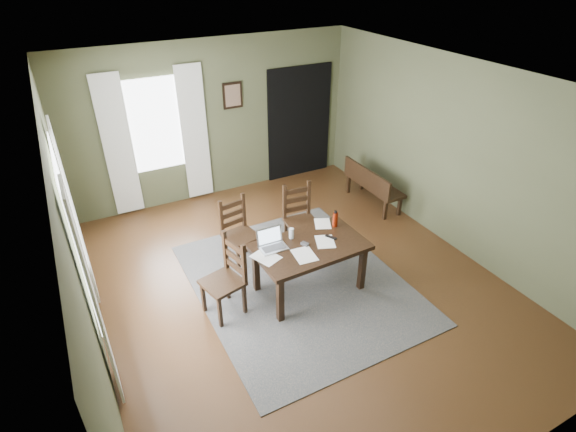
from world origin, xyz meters
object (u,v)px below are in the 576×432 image
chair_end (226,279)px  bench (371,183)px  chair_back_right (300,219)px  chair_back_left (239,233)px  water_bottle (335,219)px  dining_table (310,251)px  laptop (272,242)px

chair_end → bench: bearing=99.3°
chair_back_right → chair_end: bearing=-146.7°
chair_back_left → water_bottle: 1.37m
chair_back_left → chair_back_right: size_ratio=0.96×
dining_table → laptop: size_ratio=4.18×
bench → water_bottle: size_ratio=5.29×
chair_end → water_bottle: size_ratio=4.31×
dining_table → chair_end: size_ratio=1.40×
dining_table → chair_end: 1.10m
chair_end → chair_back_left: chair_end is taller
chair_back_left → bench: bearing=0.0°
water_bottle → dining_table: bearing=-156.4°
water_bottle → chair_end: bearing=-176.2°
chair_back_right → dining_table: bearing=-106.8°
dining_table → water_bottle: size_ratio=6.05×
chair_back_left → dining_table: bearing=-71.2°
chair_back_left → chair_back_right: 0.93m
chair_back_right → laptop: 1.09m
chair_back_right → laptop: chair_back_right is taller
chair_back_left → bench: size_ratio=0.78×
dining_table → water_bottle: water_bottle is taller
chair_back_right → laptop: size_ratio=2.99×
bench → dining_table: bearing=125.3°
chair_back_left → water_bottle: (1.07, -0.78, 0.34)m
chair_end → bench: size_ratio=0.81×
laptop → dining_table: bearing=-23.1°
bench → laptop: (-2.53, -1.28, 0.35)m
chair_back_right → water_bottle: bearing=-71.6°
chair_end → chair_back_right: 1.64m
chair_end → bench: (3.18, 1.36, -0.08)m
bench → laptop: 2.86m
laptop → chair_back_right: bearing=42.2°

